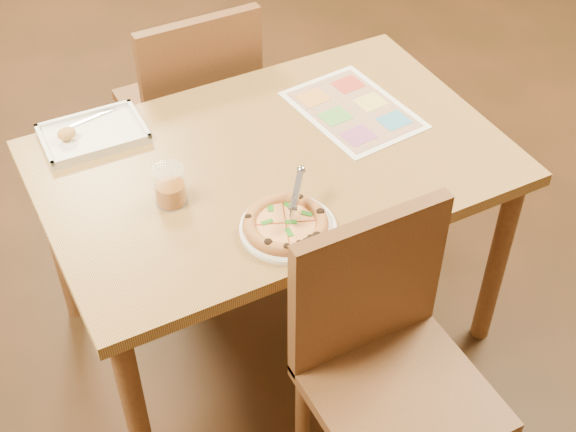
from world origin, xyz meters
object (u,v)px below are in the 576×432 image
pizza (286,224)px  menu (353,110)px  pizza_cutter (296,195)px  plate (288,228)px  chair_near (384,341)px  dining_table (273,180)px  chair_far (194,95)px  appetizer_tray (91,135)px  glass_tumbler (170,188)px

pizza → menu: 0.57m
pizza_cutter → pizza: bearing=163.0°
plate → pizza: (-0.01, 0.00, 0.02)m
plate → pizza_cutter: 0.09m
chair_near → menu: 0.78m
chair_near → dining_table: bearing=90.0°
chair_far → menu: (0.32, -0.51, 0.16)m
dining_table → pizza: bearing=-110.6°
pizza → appetizer_tray: appetizer_tray is taller
pizza → glass_tumbler: bearing=131.7°
dining_table → chair_near: bearing=-90.0°
dining_table → glass_tumbler: 0.35m
chair_far → appetizer_tray: 0.53m
pizza_cutter → menu: pizza_cutter is taller
pizza_cutter → menu: 0.52m
plate → pizza_cutter: size_ratio=2.08×
pizza → pizza_cutter: size_ratio=1.82×
plate → glass_tumbler: glass_tumbler is taller
appetizer_tray → plate: bearing=-61.8°
dining_table → pizza_cutter: size_ratio=10.85×
appetizer_tray → glass_tumbler: 0.38m
pizza_cutter → menu: size_ratio=0.30×
plate → menu: 0.56m
dining_table → plate: plate is taller
dining_table → menu: (0.32, 0.09, 0.09)m
plate → menu: (0.42, 0.37, -0.00)m
pizza → appetizer_tray: (-0.32, 0.61, -0.01)m
chair_near → appetizer_tray: 1.03m
chair_near → glass_tumbler: size_ratio=4.30×
chair_near → chair_far: size_ratio=1.00×
plate → appetizer_tray: 0.69m
dining_table → chair_far: bearing=90.0°
plate → pizza_cutter: bearing=38.3°
chair_near → plate: bearing=107.4°
dining_table → chair_near: 0.61m
chair_far → pizza_cutter: chair_far is taller
chair_near → appetizer_tray: chair_near is taller
plate → dining_table: bearing=70.5°
chair_far → pizza: 0.91m
pizza_cutter → glass_tumbler: size_ratio=1.10×
dining_table → appetizer_tray: size_ratio=4.37×
dining_table → chair_near: chair_near is taller
chair_near → pizza_cutter: 0.42m
dining_table → appetizer_tray: 0.54m
chair_near → glass_tumbler: (-0.32, 0.56, 0.20)m
dining_table → plate: (-0.10, -0.28, 0.09)m
plate → glass_tumbler: bearing=132.5°
pizza → pizza_cutter: bearing=33.6°
chair_near → menu: (0.32, 0.69, 0.16)m
chair_near → pizza_cutter: bearing=100.0°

